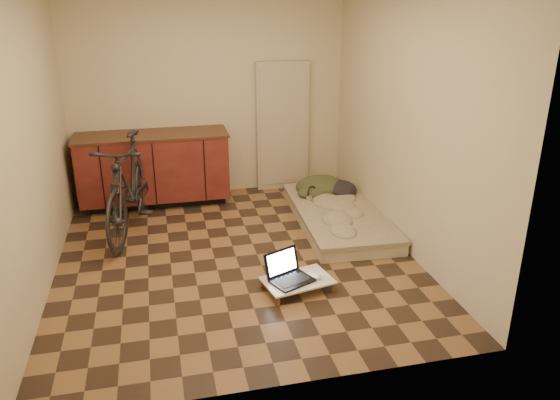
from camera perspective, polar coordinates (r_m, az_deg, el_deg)
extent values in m
cube|color=brown|center=(5.62, -4.63, -5.90)|extent=(3.50, 4.00, 0.00)
cube|color=beige|center=(7.10, -7.47, 10.86)|extent=(3.50, 0.00, 2.60)
cube|color=beige|center=(3.29, 0.08, -1.19)|extent=(3.50, 0.00, 2.60)
cube|color=beige|center=(5.22, -24.50, 5.39)|extent=(0.00, 4.00, 2.60)
cube|color=beige|center=(5.67, 12.90, 7.90)|extent=(0.00, 4.00, 2.60)
cube|color=black|center=(7.15, -12.75, 0.15)|extent=(1.70, 0.48, 0.10)
cube|color=#541A17|center=(6.97, -13.03, 3.42)|extent=(1.80, 0.60, 0.78)
cube|color=#452819|center=(6.86, -13.31, 6.64)|extent=(1.84, 0.62, 0.03)
cube|color=#C3B69A|center=(7.29, 0.25, 7.68)|extent=(0.70, 0.10, 1.70)
imported|color=black|center=(6.18, -15.50, 1.97)|extent=(0.96, 1.93, 1.20)
cube|color=beige|center=(6.40, 6.11, -1.85)|extent=(1.00, 1.98, 0.12)
cube|color=#B9AC8E|center=(6.37, 6.14, -1.15)|extent=(1.02, 2.00, 0.05)
cube|color=brown|center=(4.78, -0.24, -10.50)|extent=(0.04, 0.04, 0.08)
cube|color=brown|center=(5.04, -1.86, -8.69)|extent=(0.04, 0.04, 0.08)
cube|color=brown|center=(5.00, 5.55, -9.05)|extent=(0.04, 0.04, 0.08)
cube|color=brown|center=(5.25, 3.70, -7.41)|extent=(0.04, 0.04, 0.08)
cube|color=white|center=(4.98, 1.84, -8.38)|extent=(0.68, 0.51, 0.02)
cube|color=black|center=(4.94, 1.29, -8.44)|extent=(0.43, 0.38, 0.02)
cube|color=black|center=(4.99, 0.17, -6.49)|extent=(0.36, 0.21, 0.23)
cube|color=white|center=(4.99, 0.17, -6.49)|extent=(0.30, 0.17, 0.19)
ellipsoid|color=silver|center=(5.00, 3.95, -7.94)|extent=(0.07, 0.11, 0.04)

